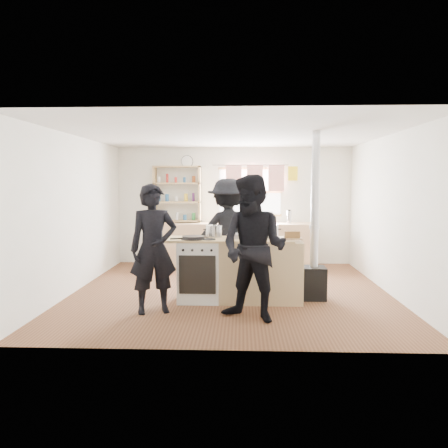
{
  "coord_description": "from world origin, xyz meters",
  "views": [
    {
      "loc": [
        0.17,
        -6.91,
        1.74
      ],
      "look_at": [
        -0.1,
        -0.1,
        1.1
      ],
      "focal_mm": 35.0,
      "sensor_mm": 36.0,
      "label": 1
    }
  ],
  "objects": [
    {
      "name": "shelving_unit",
      "position": [
        -1.2,
        2.34,
        1.51
      ],
      "size": [
        1.0,
        0.28,
        1.2
      ],
      "color": "tan",
      "rests_on": "back_counter"
    },
    {
      "name": "bread_board",
      "position": [
        0.9,
        -0.62,
        0.98
      ],
      "size": [
        0.28,
        0.21,
        0.12
      ],
      "color": "tan",
      "rests_on": "cooking_island"
    },
    {
      "name": "person_far",
      "position": [
        -0.06,
        0.36,
        0.91
      ],
      "size": [
        1.29,
        0.9,
        1.81
      ],
      "primitive_type": "imported",
      "rotation": [
        0.0,
        0.0,
        3.35
      ],
      "color": "black",
      "rests_on": "ground"
    },
    {
      "name": "stockpot_counter",
      "position": [
        0.56,
        -0.53,
        1.03
      ],
      "size": [
        0.32,
        0.32,
        0.23
      ],
      "color": "#BCBCBE",
      "rests_on": "cooking_island"
    },
    {
      "name": "roast_tray",
      "position": [
        0.14,
        -0.54,
        0.97
      ],
      "size": [
        0.35,
        0.26,
        0.07
      ],
      "color": "silver",
      "rests_on": "cooking_island"
    },
    {
      "name": "back_counter",
      "position": [
        0.0,
        2.22,
        0.45
      ],
      "size": [
        3.4,
        0.55,
        0.9
      ],
      "primitive_type": "cube",
      "color": "tan",
      "rests_on": "ground"
    },
    {
      "name": "thermos",
      "position": [
        1.16,
        2.22,
        1.03
      ],
      "size": [
        0.1,
        0.1,
        0.26
      ],
      "primitive_type": "cylinder",
      "color": "silver",
      "rests_on": "back_counter"
    },
    {
      "name": "cooking_island",
      "position": [
        0.14,
        -0.55,
        0.47
      ],
      "size": [
        1.97,
        0.64,
        0.93
      ],
      "color": "white",
      "rests_on": "ground"
    },
    {
      "name": "stockpot_stove",
      "position": [
        -0.24,
        -0.4,
        1.02
      ],
      "size": [
        0.25,
        0.25,
        0.2
      ],
      "color": "#BABABD",
      "rests_on": "cooking_island"
    },
    {
      "name": "person_near_right",
      "position": [
        0.33,
        -1.47,
        0.92
      ],
      "size": [
        1.12,
        1.04,
        1.85
      ],
      "primitive_type": "imported",
      "rotation": [
        0.0,
        0.0,
        -0.49
      ],
      "color": "black",
      "rests_on": "ground"
    },
    {
      "name": "person_near_left",
      "position": [
        -1.0,
        -1.19,
        0.87
      ],
      "size": [
        0.74,
        0.61,
        1.73
      ],
      "primitive_type": "imported",
      "rotation": [
        0.0,
        0.0,
        0.35
      ],
      "color": "black",
      "rests_on": "ground"
    },
    {
      "name": "ground",
      "position": [
        0.0,
        0.0,
        -0.01
      ],
      "size": [
        5.0,
        5.0,
        0.01
      ],
      "primitive_type": "cube",
      "color": "brown",
      "rests_on": "ground"
    },
    {
      "name": "skillet_greens",
      "position": [
        -0.52,
        -0.69,
        0.96
      ],
      "size": [
        0.43,
        0.43,
        0.05
      ],
      "color": "black",
      "rests_on": "cooking_island"
    },
    {
      "name": "flue_heater",
      "position": [
        1.26,
        -0.41,
        0.65
      ],
      "size": [
        0.35,
        0.35,
        2.5
      ],
      "color": "black",
      "rests_on": "ground"
    }
  ]
}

